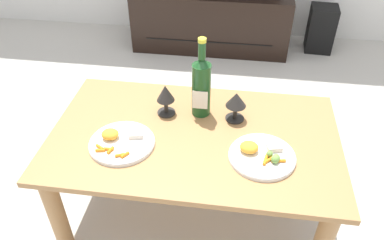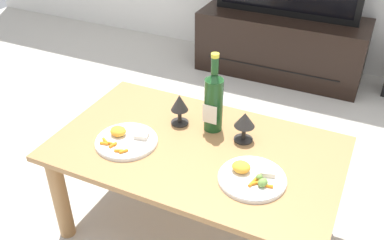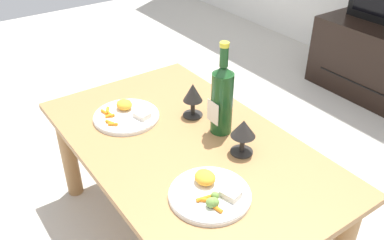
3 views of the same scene
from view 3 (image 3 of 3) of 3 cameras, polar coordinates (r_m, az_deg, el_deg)
ground_plane at (r=1.83m, az=-0.65°, el=-15.25°), size 6.40×6.40×0.00m
dining_table at (r=1.57m, az=-0.74°, el=-5.61°), size 1.17×0.70×0.47m
wine_bottle at (r=1.51m, az=4.13°, el=3.10°), size 0.08×0.08×0.35m
goblet_left at (r=1.62m, az=0.11°, el=3.48°), size 0.08×0.08×0.14m
goblet_right at (r=1.43m, az=7.01°, el=-1.45°), size 0.09×0.09×0.13m
dinner_plate_left at (r=1.67m, az=-8.95°, el=0.67°), size 0.26×0.26×0.05m
dinner_plate_right at (r=1.29m, az=2.48°, el=-9.90°), size 0.25×0.25×0.05m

